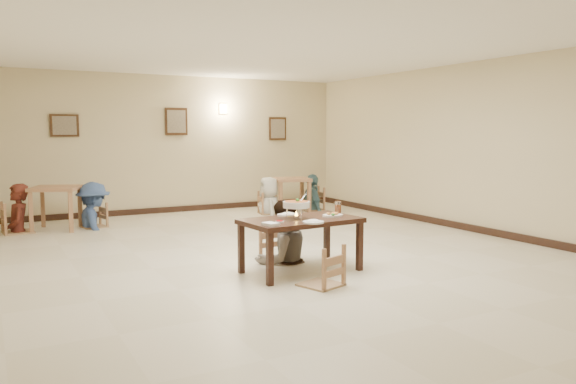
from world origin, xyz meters
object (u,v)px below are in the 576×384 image
bg_table_right (292,184)px  bg_diner_b (93,182)px  bg_chair_lr (93,204)px  bg_chair_rl (269,193)px  chair_far (278,228)px  main_diner (282,200)px  drink_glass (338,208)px  bg_diner_c (269,177)px  main_table (301,225)px  bg_diner_d (313,174)px  curry_warmer (296,205)px  bg_diner_a (16,184)px  bg_chair_rr (312,189)px  bg_chair_ll (17,204)px  bg_table_left (56,194)px  chair_near (321,247)px

bg_table_right → bg_diner_b: bearing=-179.6°
bg_chair_lr → bg_chair_rl: size_ratio=0.96×
chair_far → main_diner: size_ratio=0.53×
drink_glass → bg_diner_c: bg_diner_c is taller
main_table → bg_diner_d: size_ratio=0.92×
curry_warmer → bg_diner_a: 5.59m
main_table → main_diner: (0.06, 0.63, 0.24)m
drink_glass → bg_diner_d: bg_diner_d is taller
curry_warmer → drink_glass: 0.70m
bg_diner_a → bg_diner_b: bearing=91.6°
bg_chair_lr → bg_diner_b: size_ratio=0.51×
main_diner → bg_chair_rl: bearing=-118.8°
bg_chair_lr → bg_chair_rr: (4.77, 0.05, 0.06)m
main_table → bg_chair_ll: size_ratio=1.46×
main_diner → drink_glass: main_diner is taller
curry_warmer → bg_chair_ll: size_ratio=0.36×
curry_warmer → bg_diner_c: bearing=67.4°
chair_far → main_diner: 0.42m
bg_table_left → bg_chair_rl: (4.30, -0.01, -0.20)m
main_table → bg_chair_lr: bg_chair_lr is taller
drink_glass → main_diner: bearing=137.6°
main_table → chair_far: chair_far is taller
main_diner → bg_chair_ll: size_ratio=1.63×
bg_chair_rl → bg_diner_d: bearing=-77.6°
bg_chair_lr → bg_chair_rl: 3.66m
main_table → chair_near: chair_near is taller
main_table → bg_diner_c: bg_diner_c is taller
drink_glass → bg_chair_ll: size_ratio=0.16×
drink_glass → bg_chair_rr: 5.28m
bg_diner_a → bg_diner_b: size_ratio=1.03×
chair_near → bg_chair_rr: (3.15, 5.49, 0.04)m
chair_far → main_table: bearing=-98.8°
bg_diner_b → bg_table_left: bearing=81.1°
bg_chair_lr → drink_glass: bearing=15.5°
bg_table_right → bg_chair_rl: size_ratio=1.03×
chair_near → curry_warmer: curry_warmer is taller
bg_chair_rr → bg_diner_c: 1.16m
main_table → chair_near: bearing=-104.5°
bg_chair_rr → bg_diner_d: bg_diner_d is taller
bg_diner_b → main_diner: bearing=-162.3°
drink_glass → bg_diner_d: 5.27m
bg_diner_b → bg_diner_c: size_ratio=1.06×
chair_near → bg_diner_c: bg_diner_c is taller
main_table → bg_chair_rr: size_ratio=1.53×
drink_glass → bg_diner_c: size_ratio=0.10×
chair_far → bg_table_left: size_ratio=0.87×
drink_glass → chair_near: bearing=-133.5°
chair_far → chair_near: bearing=-101.7°
chair_near → main_table: bearing=-118.3°
chair_far → bg_diner_b: bg_diner_b is taller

